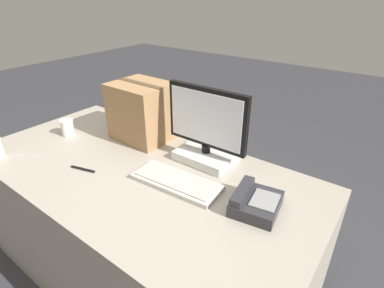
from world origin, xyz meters
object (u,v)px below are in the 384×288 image
Objects in this scene: keyboard at (176,182)px; paper_cup_right at (67,128)px; desk_phone at (255,202)px; spoon at (23,155)px; cardboard_box at (143,111)px; monitor at (206,134)px; pen_marker at (83,169)px.

keyboard is 0.85m from paper_cup_right.
desk_phone is at bearing 2.40° from paper_cup_right.
keyboard is 3.05× the size of spoon.
monitor is at bearing -0.52° from cardboard_box.
monitor is 0.45m from desk_phone.
spoon is at bearing 179.22° from pen_marker.
keyboard is 0.48m from pen_marker.
spoon is 0.68m from cardboard_box.
paper_cup_right is 0.48m from cardboard_box.
paper_cup_right is at bearing 175.74° from keyboard.
monitor reaches higher than cardboard_box.
desk_phone reaches higher than pen_marker.
paper_cup_right reaches higher than pen_marker.
spoon is at bearing -173.18° from desk_phone.
pen_marker is (0.02, -0.45, -0.16)m from cardboard_box.
paper_cup_right reaches higher than spoon.
desk_phone is 0.69× the size of cardboard_box.
cardboard_box is (-0.83, 0.21, 0.13)m from desk_phone.
desk_phone is at bearing -28.20° from monitor.
paper_cup_right is 0.45m from pen_marker.
keyboard is 0.56m from cardboard_box.
monitor is 3.14× the size of spoon.
keyboard is (0.02, -0.26, -0.14)m from monitor.
cardboard_box reaches higher than keyboard.
paper_cup_right is at bearing -146.47° from cardboard_box.
spoon is 1.04× the size of pen_marker.
monitor is at bearing 16.87° from paper_cup_right.
cardboard_box is at bearing 33.53° from paper_cup_right.
cardboard_box is at bearing 156.81° from desk_phone.
cardboard_box is (0.39, 0.26, 0.12)m from paper_cup_right.
cardboard_box is 2.47× the size of pen_marker.
desk_phone is 0.84m from pen_marker.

